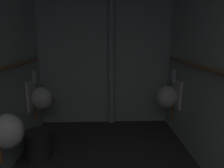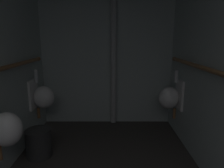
% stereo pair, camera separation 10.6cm
% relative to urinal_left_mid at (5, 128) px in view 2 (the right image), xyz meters
% --- Properties ---
extents(wall_back, '(2.34, 0.06, 2.49)m').
position_rel_urinal_left_mid_xyz_m(wall_back, '(0.96, 1.65, 0.62)').
color(wall_back, '#B2BFBB').
rests_on(wall_back, ground).
extents(urinal_left_mid, '(0.32, 0.30, 0.76)m').
position_rel_urinal_left_mid_xyz_m(urinal_left_mid, '(0.00, 0.00, 0.00)').
color(urinal_left_mid, white).
extents(urinal_left_far, '(0.32, 0.30, 0.76)m').
position_rel_urinal_left_mid_xyz_m(urinal_left_far, '(0.00, 1.10, 0.00)').
color(urinal_left_far, white).
extents(urinal_right_mid, '(0.32, 0.30, 0.76)m').
position_rel_urinal_left_mid_xyz_m(urinal_right_mid, '(1.92, 1.08, 0.00)').
color(urinal_right_mid, white).
extents(supply_pipe_right, '(0.06, 2.59, 0.06)m').
position_rel_urinal_left_mid_xyz_m(supply_pipe_right, '(2.01, 0.02, 0.55)').
color(supply_pipe_right, '#936038').
extents(standpipe_back_wall, '(0.10, 0.10, 2.44)m').
position_rel_urinal_left_mid_xyz_m(standpipe_back_wall, '(1.07, 1.54, 0.62)').
color(standpipe_back_wall, '#B2B2B2').
rests_on(standpipe_back_wall, ground).
extents(waste_bin, '(0.32, 0.32, 0.36)m').
position_rel_urinal_left_mid_xyz_m(waste_bin, '(0.11, 0.53, -0.45)').
color(waste_bin, '#2D2D2D').
rests_on(waste_bin, ground).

